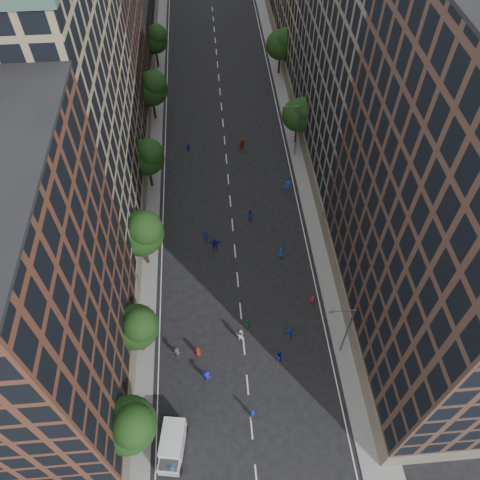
{
  "coord_description": "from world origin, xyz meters",
  "views": [
    {
      "loc": [
        -2.35,
        -10.01,
        48.41
      ],
      "look_at": [
        0.67,
        27.17,
        2.0
      ],
      "focal_mm": 35.0,
      "sensor_mm": 36.0,
      "label": 1
    }
  ],
  "objects_px": {
    "skater_2": "(279,356)",
    "streetlamp_near": "(346,329)",
    "skater_1": "(252,413)",
    "streetlamp_far": "(296,128)",
    "cargo_van": "(172,445)",
    "skater_0": "(173,470)"
  },
  "relations": [
    {
      "from": "streetlamp_near",
      "to": "skater_1",
      "type": "xyz_separation_m",
      "value": [
        -10.18,
        -6.34,
        -4.33
      ]
    },
    {
      "from": "skater_0",
      "to": "streetlamp_far",
      "type": "bearing_deg",
      "value": -103.83
    },
    {
      "from": "streetlamp_near",
      "to": "skater_1",
      "type": "distance_m",
      "value": 12.75
    },
    {
      "from": "streetlamp_near",
      "to": "streetlamp_far",
      "type": "height_order",
      "value": "same"
    },
    {
      "from": "skater_1",
      "to": "skater_2",
      "type": "bearing_deg",
      "value": -109.75
    },
    {
      "from": "cargo_van",
      "to": "skater_0",
      "type": "bearing_deg",
      "value": -80.58
    },
    {
      "from": "cargo_van",
      "to": "skater_2",
      "type": "xyz_separation_m",
      "value": [
        11.4,
        8.44,
        -0.47
      ]
    },
    {
      "from": "skater_0",
      "to": "skater_1",
      "type": "height_order",
      "value": "skater_0"
    },
    {
      "from": "streetlamp_near",
      "to": "streetlamp_far",
      "type": "bearing_deg",
      "value": 90.0
    },
    {
      "from": "streetlamp_far",
      "to": "streetlamp_near",
      "type": "bearing_deg",
      "value": -90.0
    },
    {
      "from": "cargo_van",
      "to": "skater_2",
      "type": "bearing_deg",
      "value": 45.54
    },
    {
      "from": "skater_0",
      "to": "skater_1",
      "type": "bearing_deg",
      "value": -141.06
    },
    {
      "from": "skater_2",
      "to": "streetlamp_near",
      "type": "bearing_deg",
      "value": -168.58
    },
    {
      "from": "streetlamp_far",
      "to": "cargo_van",
      "type": "xyz_separation_m",
      "value": [
        -18.15,
        -41.89,
        -3.83
      ]
    },
    {
      "from": "cargo_van",
      "to": "skater_2",
      "type": "height_order",
      "value": "cargo_van"
    },
    {
      "from": "streetlamp_near",
      "to": "streetlamp_far",
      "type": "relative_size",
      "value": 1.0
    },
    {
      "from": "streetlamp_near",
      "to": "skater_0",
      "type": "height_order",
      "value": "streetlamp_near"
    },
    {
      "from": "skater_1",
      "to": "streetlamp_near",
      "type": "bearing_deg",
      "value": -137.62
    },
    {
      "from": "streetlamp_near",
      "to": "streetlamp_far",
      "type": "xyz_separation_m",
      "value": [
        0.0,
        33.0,
        0.0
      ]
    },
    {
      "from": "skater_0",
      "to": "skater_1",
      "type": "distance_m",
      "value": 9.22
    },
    {
      "from": "streetlamp_far",
      "to": "skater_0",
      "type": "distance_m",
      "value": 47.78
    },
    {
      "from": "skater_1",
      "to": "cargo_van",
      "type": "bearing_deg",
      "value": 28.23
    }
  ]
}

